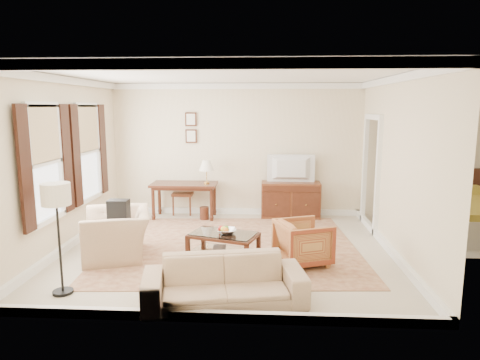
# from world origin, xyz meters

# --- Properties ---
(room_shell) EXTENTS (5.51, 5.01, 2.91)m
(room_shell) POSITION_xyz_m (0.00, 0.00, 2.47)
(room_shell) COLOR beige
(room_shell) RESTS_ON ground
(annex_bedroom) EXTENTS (3.00, 2.70, 2.90)m
(annex_bedroom) POSITION_xyz_m (4.49, 1.15, 0.34)
(annex_bedroom) COLOR beige
(annex_bedroom) RESTS_ON ground
(window_front) EXTENTS (0.12, 1.56, 1.80)m
(window_front) POSITION_xyz_m (-2.70, -0.70, 1.55)
(window_front) COLOR #CCB284
(window_front) RESTS_ON room_shell
(window_rear) EXTENTS (0.12, 1.56, 1.80)m
(window_rear) POSITION_xyz_m (-2.70, 0.90, 1.55)
(window_rear) COLOR #CCB284
(window_rear) RESTS_ON room_shell
(doorway) EXTENTS (0.10, 1.12, 2.25)m
(doorway) POSITION_xyz_m (2.71, 1.50, 1.08)
(doorway) COLOR white
(doorway) RESTS_ON room_shell
(rug) EXTENTS (4.51, 3.94, 0.01)m
(rug) POSITION_xyz_m (0.04, 0.16, 0.01)
(rug) COLOR brown
(rug) RESTS_ON room_shell
(writing_desk) EXTENTS (1.40, 0.70, 0.77)m
(writing_desk) POSITION_xyz_m (-1.11, 2.05, 0.66)
(writing_desk) COLOR #441F13
(writing_desk) RESTS_ON room_shell
(desk_chair) EXTENTS (0.45, 0.45, 1.05)m
(desk_chair) POSITION_xyz_m (-1.21, 2.40, 0.53)
(desk_chair) COLOR brown
(desk_chair) RESTS_ON room_shell
(desk_lamp) EXTENTS (0.32, 0.32, 0.50)m
(desk_lamp) POSITION_xyz_m (-0.62, 2.05, 1.02)
(desk_lamp) COLOR silver
(desk_lamp) RESTS_ON writing_desk
(framed_prints) EXTENTS (0.25, 0.04, 0.68)m
(framed_prints) POSITION_xyz_m (-1.01, 2.47, 1.94)
(framed_prints) COLOR #441F13
(framed_prints) RESTS_ON room_shell
(sideboard) EXTENTS (1.27, 0.49, 0.78)m
(sideboard) POSITION_xyz_m (1.19, 2.23, 0.39)
(sideboard) COLOR brown
(sideboard) RESTS_ON room_shell
(tv) EXTENTS (0.98, 0.56, 0.13)m
(tv) POSITION_xyz_m (1.19, 2.21, 1.27)
(tv) COLOR black
(tv) RESTS_ON sideboard
(coffee_table) EXTENTS (1.18, 0.90, 0.44)m
(coffee_table) POSITION_xyz_m (-0.01, -0.49, 0.34)
(coffee_table) COLOR #441F13
(coffee_table) RESTS_ON room_shell
(fruit_bowl) EXTENTS (0.42, 0.42, 0.10)m
(fruit_bowl) POSITION_xyz_m (0.04, -0.53, 0.49)
(fruit_bowl) COLOR silver
(fruit_bowl) RESTS_ON coffee_table
(book_a) EXTENTS (0.28, 0.05, 0.38)m
(book_a) POSITION_xyz_m (-0.20, -0.42, 0.17)
(book_a) COLOR brown
(book_a) RESTS_ON coffee_table
(book_b) EXTENTS (0.27, 0.11, 0.38)m
(book_b) POSITION_xyz_m (0.24, -0.58, 0.17)
(book_b) COLOR brown
(book_b) RESTS_ON coffee_table
(striped_armchair) EXTENTS (0.90, 0.93, 0.75)m
(striped_armchair) POSITION_xyz_m (1.22, -0.61, 0.38)
(striped_armchair) COLOR maroon
(striped_armchair) RESTS_ON room_shell
(club_armchair) EXTENTS (1.06, 1.33, 1.01)m
(club_armchair) POSITION_xyz_m (-1.73, -0.44, 0.51)
(club_armchair) COLOR tan
(club_armchair) RESTS_ON room_shell
(backpack) EXTENTS (0.28, 0.36, 0.40)m
(backpack) POSITION_xyz_m (-1.70, -0.42, 0.76)
(backpack) COLOR black
(backpack) RESTS_ON club_armchair
(sofa) EXTENTS (2.04, 0.93, 0.77)m
(sofa) POSITION_xyz_m (0.14, -2.01, 0.38)
(sofa) COLOR tan
(sofa) RESTS_ON room_shell
(floor_lamp) EXTENTS (0.36, 0.36, 1.46)m
(floor_lamp) POSITION_xyz_m (-1.98, -1.85, 1.21)
(floor_lamp) COLOR black
(floor_lamp) RESTS_ON room_shell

